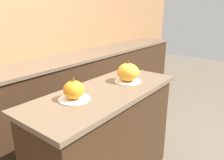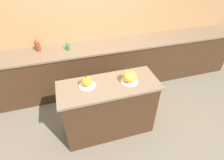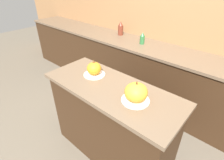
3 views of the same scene
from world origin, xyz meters
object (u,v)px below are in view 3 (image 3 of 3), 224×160
(pumpkin_cake_right, at_px, (136,93))
(bottle_tall, at_px, (121,29))
(bottle_short, at_px, (142,38))
(pumpkin_cake_left, at_px, (94,69))

(pumpkin_cake_right, distance_m, bottle_tall, 1.76)
(bottle_tall, relative_size, bottle_short, 1.33)
(pumpkin_cake_left, relative_size, bottle_tall, 1.00)
(pumpkin_cake_right, height_order, bottle_tall, bottle_tall)
(bottle_tall, bearing_deg, bottle_short, -13.70)
(pumpkin_cake_right, height_order, bottle_short, pumpkin_cake_right)
(pumpkin_cake_left, bearing_deg, bottle_tall, 117.95)
(pumpkin_cake_left, bearing_deg, bottle_short, 97.25)
(pumpkin_cake_right, relative_size, bottle_tall, 1.05)
(pumpkin_cake_left, bearing_deg, pumpkin_cake_right, -7.43)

